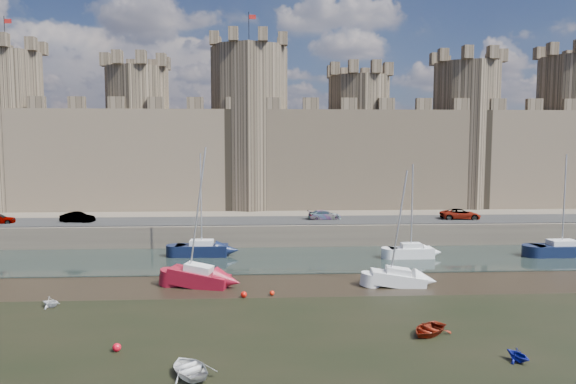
{
  "coord_description": "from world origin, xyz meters",
  "views": [
    {
      "loc": [
        3.67,
        -27.16,
        11.63
      ],
      "look_at": [
        6.24,
        22.0,
        7.1
      ],
      "focal_mm": 32.0,
      "sensor_mm": 36.0,
      "label": 1
    }
  ],
  "objects_px": {
    "car_3": "(460,214)",
    "sailboat_4": "(199,277)",
    "sailboat_2": "(411,251)",
    "car_1": "(77,217)",
    "sailboat_1": "(202,249)",
    "car_2": "(325,215)",
    "sailboat_5": "(398,278)",
    "sailboat_3": "(562,249)"
  },
  "relations": [
    {
      "from": "sailboat_1",
      "to": "sailboat_4",
      "type": "distance_m",
      "value": 11.44
    },
    {
      "from": "car_3",
      "to": "sailboat_2",
      "type": "distance_m",
      "value": 13.63
    },
    {
      "from": "sailboat_2",
      "to": "sailboat_4",
      "type": "height_order",
      "value": "sailboat_4"
    },
    {
      "from": "car_1",
      "to": "sailboat_5",
      "type": "bearing_deg",
      "value": -111.89
    },
    {
      "from": "car_1",
      "to": "sailboat_2",
      "type": "relative_size",
      "value": 0.4
    },
    {
      "from": "sailboat_2",
      "to": "sailboat_5",
      "type": "xyz_separation_m",
      "value": [
        -4.08,
        -10.1,
        -0.08
      ]
    },
    {
      "from": "car_3",
      "to": "sailboat_5",
      "type": "relative_size",
      "value": 0.5
    },
    {
      "from": "car_3",
      "to": "sailboat_4",
      "type": "relative_size",
      "value": 0.42
    },
    {
      "from": "car_1",
      "to": "sailboat_5",
      "type": "xyz_separation_m",
      "value": [
        32.85,
        -19.95,
        -2.43
      ]
    },
    {
      "from": "sailboat_5",
      "to": "car_2",
      "type": "bearing_deg",
      "value": 104.19
    },
    {
      "from": "sailboat_4",
      "to": "car_3",
      "type": "bearing_deg",
      "value": 47.75
    },
    {
      "from": "sailboat_3",
      "to": "sailboat_5",
      "type": "height_order",
      "value": "sailboat_3"
    },
    {
      "from": "car_1",
      "to": "sailboat_2",
      "type": "height_order",
      "value": "sailboat_2"
    },
    {
      "from": "car_1",
      "to": "sailboat_4",
      "type": "bearing_deg",
      "value": -130.12
    },
    {
      "from": "car_1",
      "to": "sailboat_1",
      "type": "height_order",
      "value": "sailboat_1"
    },
    {
      "from": "car_2",
      "to": "sailboat_1",
      "type": "bearing_deg",
      "value": 115.74
    },
    {
      "from": "sailboat_1",
      "to": "sailboat_5",
      "type": "distance_m",
      "value": 21.24
    },
    {
      "from": "car_1",
      "to": "sailboat_1",
      "type": "bearing_deg",
      "value": -107.71
    },
    {
      "from": "sailboat_3",
      "to": "sailboat_4",
      "type": "bearing_deg",
      "value": -166.14
    },
    {
      "from": "car_2",
      "to": "car_3",
      "type": "bearing_deg",
      "value": -99.18
    },
    {
      "from": "sailboat_2",
      "to": "sailboat_5",
      "type": "height_order",
      "value": "sailboat_2"
    },
    {
      "from": "car_1",
      "to": "sailboat_1",
      "type": "relative_size",
      "value": 0.36
    },
    {
      "from": "sailboat_3",
      "to": "sailboat_4",
      "type": "xyz_separation_m",
      "value": [
        -36.47,
        -9.46,
        0.01
      ]
    },
    {
      "from": "sailboat_5",
      "to": "sailboat_4",
      "type": "bearing_deg",
      "value": -177.83
    },
    {
      "from": "car_1",
      "to": "sailboat_4",
      "type": "height_order",
      "value": "sailboat_4"
    },
    {
      "from": "sailboat_1",
      "to": "sailboat_5",
      "type": "relative_size",
      "value": 1.11
    },
    {
      "from": "car_3",
      "to": "sailboat_4",
      "type": "height_order",
      "value": "sailboat_4"
    },
    {
      "from": "sailboat_5",
      "to": "car_1",
      "type": "bearing_deg",
      "value": 153.33
    },
    {
      "from": "car_2",
      "to": "sailboat_4",
      "type": "relative_size",
      "value": 0.35
    },
    {
      "from": "sailboat_2",
      "to": "sailboat_3",
      "type": "xyz_separation_m",
      "value": [
        15.99,
        0.05,
        0.03
      ]
    },
    {
      "from": "sailboat_4",
      "to": "sailboat_5",
      "type": "xyz_separation_m",
      "value": [
        16.4,
        -0.7,
        -0.12
      ]
    },
    {
      "from": "sailboat_4",
      "to": "car_1",
      "type": "bearing_deg",
      "value": 145.01
    },
    {
      "from": "sailboat_2",
      "to": "sailboat_3",
      "type": "height_order",
      "value": "sailboat_3"
    },
    {
      "from": "sailboat_1",
      "to": "sailboat_2",
      "type": "xyz_separation_m",
      "value": [
        21.55,
        -1.98,
        -0.05
      ]
    },
    {
      "from": "sailboat_1",
      "to": "sailboat_4",
      "type": "bearing_deg",
      "value": -82.98
    },
    {
      "from": "car_1",
      "to": "car_2",
      "type": "xyz_separation_m",
      "value": [
        29.33,
        0.89,
        -0.05
      ]
    },
    {
      "from": "car_1",
      "to": "sailboat_1",
      "type": "distance_m",
      "value": 17.43
    },
    {
      "from": "car_2",
      "to": "sailboat_1",
      "type": "xyz_separation_m",
      "value": [
        -13.95,
        -8.76,
        -2.26
      ]
    },
    {
      "from": "sailboat_1",
      "to": "sailboat_3",
      "type": "xyz_separation_m",
      "value": [
        37.53,
        -1.93,
        -0.02
      ]
    },
    {
      "from": "sailboat_3",
      "to": "sailboat_1",
      "type": "bearing_deg",
      "value": 176.38
    },
    {
      "from": "car_2",
      "to": "sailboat_3",
      "type": "distance_m",
      "value": 26.0
    },
    {
      "from": "sailboat_5",
      "to": "car_3",
      "type": "bearing_deg",
      "value": 61.42
    }
  ]
}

